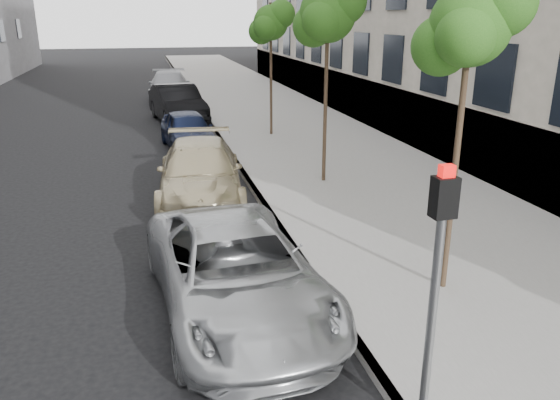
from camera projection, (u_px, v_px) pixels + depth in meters
name	position (u px, v px, depth m)	size (l,w,h in m)	color
ground	(282.00, 374.00, 7.24)	(160.00, 160.00, 0.00)	black
sidewalk	(252.00, 100.00, 30.26)	(6.40, 72.00, 0.14)	gray
curb	(196.00, 102.00, 29.55)	(0.15, 72.00, 0.14)	#9E9B93
tree_near	(472.00, 26.00, 7.95)	(1.58, 1.38, 5.02)	#38281C
tree_mid	(329.00, 14.00, 13.87)	(1.78, 1.58, 5.30)	#38281C
tree_far	(271.00, 23.00, 19.94)	(1.64, 1.44, 4.93)	#38281C
signal_pole	(437.00, 269.00, 5.63)	(0.25, 0.19, 3.00)	#939699
minivan	(236.00, 272.00, 8.53)	(2.36, 5.12, 1.42)	#AEB1B3
suv	(200.00, 173.00, 13.77)	(2.07, 5.09, 1.48)	tan
sedan_blue	(188.00, 130.00, 19.22)	(1.59, 3.95, 1.35)	black
sedan_black	(178.00, 104.00, 24.07)	(1.72, 4.94, 1.63)	black
sedan_rear	(169.00, 86.00, 30.24)	(2.21, 5.42, 1.57)	gray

